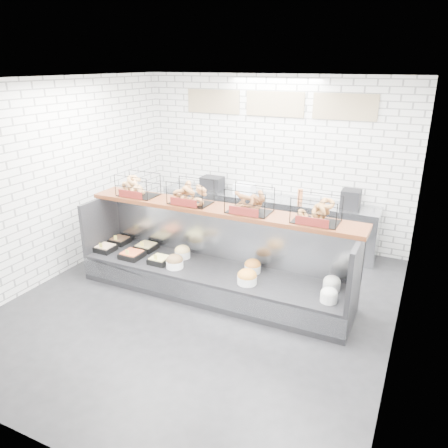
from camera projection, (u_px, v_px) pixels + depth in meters
The scene contains 5 objects.
ground at pixel (203, 303), 6.14m from camera, with size 5.50×5.50×0.00m, color black.
room_shell at pixel (221, 150), 5.93m from camera, with size 5.02×5.51×3.01m.
display_case at pixel (213, 272), 6.32m from camera, with size 4.00×0.90×1.20m.
bagel_shelf at pixel (219, 200), 6.10m from camera, with size 4.10×0.50×0.40m.
prep_counter at pixel (265, 219), 8.03m from camera, with size 4.00×0.60×1.20m.
Camera 1 is at (2.59, -4.71, 3.19)m, focal length 35.00 mm.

